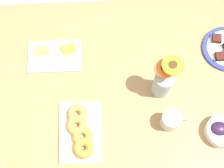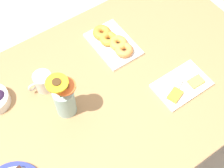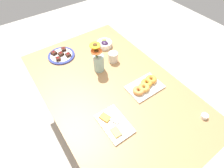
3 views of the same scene
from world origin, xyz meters
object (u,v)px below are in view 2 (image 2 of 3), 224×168
at_px(coffee_mug, 43,82).
at_px(cheese_platter, 182,85).
at_px(croissant_platter, 113,42).
at_px(dining_table, 112,97).
at_px(flower_vase, 65,100).

distance_m(coffee_mug, cheese_platter, 0.65).
bearing_deg(cheese_platter, croissant_platter, -72.59).
distance_m(dining_table, coffee_mug, 0.34).
bearing_deg(cheese_platter, coffee_mug, -34.51).
height_order(coffee_mug, flower_vase, flower_vase).
xyz_separation_m(coffee_mug, croissant_platter, (-0.41, -0.03, -0.02)).
bearing_deg(coffee_mug, croissant_platter, -176.39).
xyz_separation_m(dining_table, flower_vase, (0.23, -0.02, 0.18)).
bearing_deg(croissant_platter, cheese_platter, 107.41).
relative_size(dining_table, croissant_platter, 5.71).
relative_size(croissant_platter, flower_vase, 1.05).
relative_size(dining_table, flower_vase, 6.01).
bearing_deg(flower_vase, croissant_platter, -153.47).
xyz_separation_m(coffee_mug, flower_vase, (-0.02, 0.17, 0.05)).
relative_size(coffee_mug, cheese_platter, 0.47).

